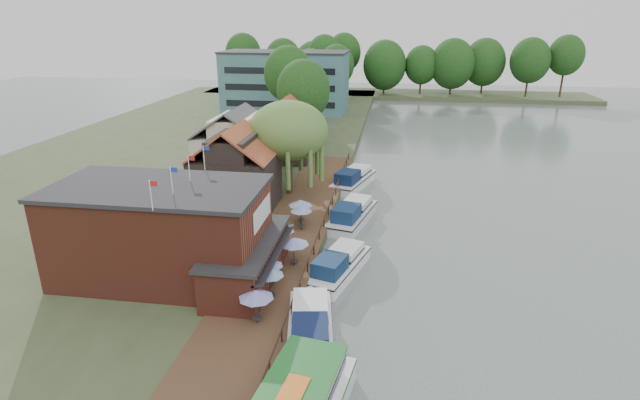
# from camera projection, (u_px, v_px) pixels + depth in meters

# --- Properties ---
(ground) EXTENTS (260.00, 260.00, 0.00)m
(ground) POSITION_uv_depth(u_px,v_px,m) (375.00, 296.00, 37.37)
(ground) COLOR #505C58
(ground) RESTS_ON ground
(land_bank) EXTENTS (50.00, 140.00, 1.00)m
(land_bank) POSITION_uv_depth(u_px,v_px,m) (184.00, 155.00, 73.93)
(land_bank) COLOR #384728
(land_bank) RESTS_ON ground
(quay_deck) EXTENTS (6.00, 50.00, 0.10)m
(quay_deck) POSITION_uv_depth(u_px,v_px,m) (296.00, 225.00, 47.42)
(quay_deck) COLOR #47301E
(quay_deck) RESTS_ON land_bank
(quay_rail) EXTENTS (0.20, 49.00, 1.00)m
(quay_rail) POSITION_uv_depth(u_px,v_px,m) (325.00, 221.00, 47.35)
(quay_rail) COLOR black
(quay_rail) RESTS_ON land_bank
(pub) EXTENTS (20.00, 11.00, 7.30)m
(pub) POSITION_uv_depth(u_px,v_px,m) (187.00, 233.00, 36.83)
(pub) COLOR maroon
(pub) RESTS_ON land_bank
(hotel_block) EXTENTS (25.40, 12.40, 12.30)m
(hotel_block) POSITION_uv_depth(u_px,v_px,m) (286.00, 82.00, 102.99)
(hotel_block) COLOR #38666B
(hotel_block) RESTS_ON land_bank
(cottage_a) EXTENTS (8.60, 7.60, 8.50)m
(cottage_a) POSITION_uv_depth(u_px,v_px,m) (236.00, 168.00, 50.68)
(cottage_a) COLOR black
(cottage_a) RESTS_ON land_bank
(cottage_b) EXTENTS (9.60, 8.60, 8.50)m
(cottage_b) POSITION_uv_depth(u_px,v_px,m) (237.00, 144.00, 60.39)
(cottage_b) COLOR beige
(cottage_b) RESTS_ON land_bank
(cottage_c) EXTENTS (7.60, 7.60, 8.50)m
(cottage_c) POSITION_uv_depth(u_px,v_px,m) (285.00, 129.00, 68.17)
(cottage_c) COLOR black
(cottage_c) RESTS_ON land_bank
(willow) EXTENTS (8.60, 8.60, 10.43)m
(willow) POSITION_uv_depth(u_px,v_px,m) (289.00, 148.00, 54.35)
(willow) COLOR #476B2D
(willow) RESTS_ON land_bank
(umbrella_0) EXTENTS (2.27, 2.27, 2.38)m
(umbrella_0) POSITION_uv_depth(u_px,v_px,m) (257.00, 307.00, 31.83)
(umbrella_0) COLOR #1D1A94
(umbrella_0) RESTS_ON quay_deck
(umbrella_1) EXTENTS (1.97, 1.97, 2.38)m
(umbrella_1) POSITION_uv_depth(u_px,v_px,m) (270.00, 284.00, 34.57)
(umbrella_1) COLOR #1A478F
(umbrella_1) RESTS_ON quay_deck
(umbrella_2) EXTENTS (2.01, 2.01, 2.38)m
(umbrella_2) POSITION_uv_depth(u_px,v_px,m) (270.00, 274.00, 35.89)
(umbrella_2) COLOR #1B2296
(umbrella_2) RESTS_ON quay_deck
(umbrella_3) EXTENTS (2.40, 2.40, 2.38)m
(umbrella_3) POSITION_uv_depth(u_px,v_px,m) (294.00, 252.00, 39.30)
(umbrella_3) COLOR navy
(umbrella_3) RESTS_ON quay_deck
(umbrella_4) EXTENTS (2.43, 2.43, 2.38)m
(umbrella_4) POSITION_uv_depth(u_px,v_px,m) (280.00, 238.00, 41.69)
(umbrella_4) COLOR navy
(umbrella_4) RESTS_ON quay_deck
(umbrella_5) EXTENTS (2.00, 2.00, 2.38)m
(umbrella_5) POSITION_uv_depth(u_px,v_px,m) (301.00, 218.00, 45.94)
(umbrella_5) COLOR #1C369B
(umbrella_5) RESTS_ON quay_deck
(umbrella_6) EXTENTS (2.28, 2.28, 2.38)m
(umbrella_6) POSITION_uv_depth(u_px,v_px,m) (300.00, 212.00, 47.36)
(umbrella_6) COLOR navy
(umbrella_6) RESTS_ON quay_deck
(cruiser_0) EXTENTS (4.83, 10.34, 2.41)m
(cruiser_0) POSITION_uv_depth(u_px,v_px,m) (310.00, 324.00, 31.88)
(cruiser_0) COLOR white
(cruiser_0) RESTS_ON ground
(cruiser_1) EXTENTS (5.55, 9.92, 2.27)m
(cruiser_1) POSITION_uv_depth(u_px,v_px,m) (339.00, 262.00, 40.12)
(cruiser_1) COLOR white
(cruiser_1) RESTS_ON ground
(cruiser_2) EXTENTS (5.39, 10.53, 2.45)m
(cruiser_2) POSITION_uv_depth(u_px,v_px,m) (352.00, 212.00, 50.28)
(cruiser_2) COLOR silver
(cruiser_2) RESTS_ON ground
(cruiser_3) EXTENTS (6.01, 10.64, 2.47)m
(cruiser_3) POSITION_uv_depth(u_px,v_px,m) (353.00, 177.00, 61.16)
(cruiser_3) COLOR white
(cruiser_3) RESTS_ON ground
(swan) EXTENTS (0.44, 0.44, 0.44)m
(swan) POSITION_uv_depth(u_px,v_px,m) (284.00, 391.00, 27.58)
(swan) COLOR white
(swan) RESTS_ON ground
(bank_tree_0) EXTENTS (7.92, 7.92, 13.06)m
(bank_tree_0) POSITION_uv_depth(u_px,v_px,m) (304.00, 104.00, 74.37)
(bank_tree_0) COLOR #143811
(bank_tree_0) RESTS_ON land_bank
(bank_tree_1) EXTENTS (8.08, 8.08, 14.45)m
(bank_tree_1) POSITION_uv_depth(u_px,v_px,m) (289.00, 90.00, 83.68)
(bank_tree_1) COLOR #143811
(bank_tree_1) RESTS_ON land_bank
(bank_tree_2) EXTENTS (6.39, 6.39, 12.40)m
(bank_tree_2) POSITION_uv_depth(u_px,v_px,m) (296.00, 91.00, 89.47)
(bank_tree_2) COLOR #143811
(bank_tree_2) RESTS_ON land_bank
(bank_tree_3) EXTENTS (7.06, 7.06, 12.45)m
(bank_tree_3) POSITION_uv_depth(u_px,v_px,m) (310.00, 77.00, 109.47)
(bank_tree_3) COLOR #143811
(bank_tree_3) RESTS_ON land_bank
(bank_tree_4) EXTENTS (8.37, 8.37, 12.90)m
(bank_tree_4) POSITION_uv_depth(u_px,v_px,m) (336.00, 72.00, 117.89)
(bank_tree_4) COLOR #143811
(bank_tree_4) RESTS_ON land_bank
(bank_tree_5) EXTENTS (8.73, 8.73, 14.81)m
(bank_tree_5) POSITION_uv_depth(u_px,v_px,m) (324.00, 65.00, 125.12)
(bank_tree_5) COLOR #143811
(bank_tree_5) RESTS_ON land_bank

